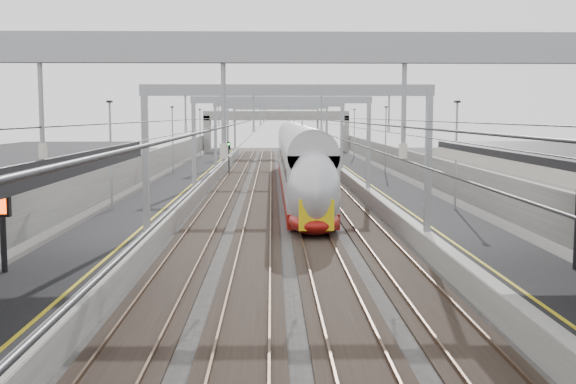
{
  "coord_description": "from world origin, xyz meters",
  "views": [
    {
      "loc": [
        -0.7,
        -10.04,
        6.24
      ],
      "look_at": [
        0.0,
        21.1,
        2.93
      ],
      "focal_mm": 45.0,
      "sensor_mm": 36.0,
      "label": 1
    }
  ],
  "objects": [
    {
      "name": "platform_left",
      "position": [
        -8.0,
        45.0,
        0.5
      ],
      "size": [
        4.0,
        120.0,
        1.0
      ],
      "primitive_type": "cube",
      "color": "black",
      "rests_on": "ground"
    },
    {
      "name": "platform_right",
      "position": [
        8.0,
        45.0,
        0.5
      ],
      "size": [
        4.0,
        120.0,
        1.0
      ],
      "primitive_type": "cube",
      "color": "black",
      "rests_on": "ground"
    },
    {
      "name": "tracks",
      "position": [
        0.0,
        45.0,
        0.05
      ],
      "size": [
        11.4,
        140.0,
        0.2
      ],
      "color": "black",
      "rests_on": "ground"
    },
    {
      "name": "overhead_line",
      "position": [
        0.0,
        51.62,
        6.14
      ],
      "size": [
        13.0,
        140.0,
        6.6
      ],
      "color": "gray",
      "rests_on": "platform_left"
    },
    {
      "name": "overbridge",
      "position": [
        0.0,
        100.0,
        5.31
      ],
      "size": [
        22.0,
        2.2,
        6.9
      ],
      "color": "slate",
      "rests_on": "ground"
    },
    {
      "name": "wall_left",
      "position": [
        -11.2,
        45.0,
        1.6
      ],
      "size": [
        0.3,
        120.0,
        3.2
      ],
      "primitive_type": "cube",
      "color": "slate",
      "rests_on": "ground"
    },
    {
      "name": "wall_right",
      "position": [
        11.2,
        45.0,
        1.6
      ],
      "size": [
        0.3,
        120.0,
        3.2
      ],
      "primitive_type": "cube",
      "color": "slate",
      "rests_on": "ground"
    },
    {
      "name": "train",
      "position": [
        1.5,
        48.84,
        2.16
      ],
      "size": [
        2.79,
        50.88,
        4.41
      ],
      "color": "maroon",
      "rests_on": "ground"
    },
    {
      "name": "signal_green",
      "position": [
        -5.2,
        65.64,
        2.42
      ],
      "size": [
        0.32,
        0.32,
        3.48
      ],
      "color": "black",
      "rests_on": "ground"
    },
    {
      "name": "signal_red_near",
      "position": [
        3.2,
        73.19,
        2.42
      ],
      "size": [
        0.32,
        0.32,
        3.48
      ],
      "color": "black",
      "rests_on": "ground"
    },
    {
      "name": "signal_red_far",
      "position": [
        5.4,
        66.52,
        2.42
      ],
      "size": [
        0.32,
        0.32,
        3.48
      ],
      "color": "black",
      "rests_on": "ground"
    }
  ]
}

